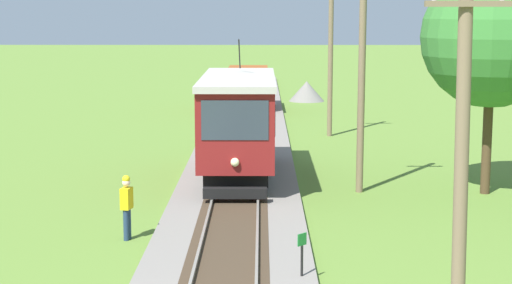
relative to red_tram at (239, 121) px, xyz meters
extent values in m
cube|color=maroon|center=(0.00, 0.02, 0.11)|extent=(2.50, 8.00, 2.60)
cube|color=#B2ADA3|center=(0.00, 0.02, 1.52)|extent=(2.60, 8.32, 0.22)
cube|color=black|center=(0.00, 0.02, -1.47)|extent=(2.10, 7.04, 0.44)
cube|color=#2D3842|center=(0.00, -3.99, 0.57)|extent=(2.10, 0.03, 1.25)
cube|color=#2D3842|center=(1.26, 0.02, 0.47)|extent=(0.02, 6.72, 1.04)
sphere|color=#F4EAB2|center=(0.00, -4.04, -0.74)|extent=(0.28, 0.28, 0.28)
cylinder|color=black|center=(0.00, 1.62, 2.33)|extent=(0.05, 1.67, 1.19)
cube|color=black|center=(0.00, -4.18, -1.69)|extent=(2.00, 0.36, 0.32)
cylinder|color=black|center=(0.00, -2.22, -1.47)|extent=(1.54, 0.80, 0.80)
cylinder|color=black|center=(0.00, 2.26, -1.47)|extent=(1.54, 0.80, 0.80)
cube|color=#93471E|center=(0.00, 21.00, -0.42)|extent=(2.40, 5.20, 1.70)
cube|color=black|center=(0.00, 21.00, -1.49)|extent=(2.02, 4.78, 0.38)
cylinder|color=black|center=(0.00, 19.44, -1.49)|extent=(1.54, 0.76, 0.76)
cylinder|color=black|center=(0.00, 22.56, -1.49)|extent=(1.54, 0.76, 0.76)
cylinder|color=#7A664C|center=(4.17, -15.90, 1.38)|extent=(0.24, 0.59, 7.14)
cube|color=#7A664C|center=(4.17, -15.90, 4.09)|extent=(1.40, 0.10, 0.10)
cylinder|color=#7A664C|center=(4.17, -1.82, 2.04)|extent=(0.24, 0.34, 8.46)
cylinder|color=#7A664C|center=(4.17, 10.88, 1.88)|extent=(0.24, 0.24, 8.15)
cylinder|color=black|center=(1.75, -11.37, -1.74)|extent=(0.06, 0.06, 0.90)
cube|color=#1E7A33|center=(1.75, -11.37, -1.15)|extent=(0.21, 0.21, 0.28)
cone|color=gray|center=(3.88, 26.44, -1.52)|extent=(2.40, 2.40, 1.35)
cylinder|color=navy|center=(-2.79, -7.68, -1.76)|extent=(0.15, 0.15, 0.86)
cylinder|color=navy|center=(-2.83, -7.84, -1.76)|extent=(0.15, 0.15, 0.86)
cube|color=yellow|center=(-2.81, -7.76, -1.04)|extent=(0.32, 0.42, 0.58)
sphere|color=beige|center=(-2.81, -7.76, -0.61)|extent=(0.22, 0.22, 0.22)
sphere|color=yellow|center=(-2.81, -7.76, -0.51)|extent=(0.21, 0.21, 0.21)
cylinder|color=#4C3823|center=(8.41, -1.96, -0.43)|extent=(0.32, 0.32, 3.52)
sphere|color=#387A33|center=(8.41, -1.96, 3.08)|extent=(4.66, 4.66, 4.66)
camera|label=1|loc=(0.83, -29.56, 4.01)|focal=58.28mm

